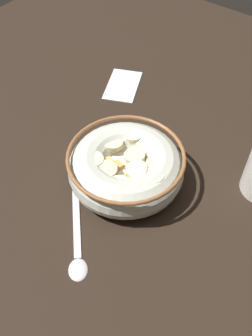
{
  "coord_description": "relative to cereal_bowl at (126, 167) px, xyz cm",
  "views": [
    {
      "loc": [
        -29.27,
        -22.63,
        46.4
      ],
      "look_at": [
        0.0,
        0.0,
        3.0
      ],
      "focal_mm": 40.2,
      "sensor_mm": 36.0,
      "label": 1
    }
  ],
  "objects": [
    {
      "name": "cereal_bowl",
      "position": [
        0.0,
        0.0,
        0.0
      ],
      "size": [
        17.7,
        17.7,
        6.0
      ],
      "color": "beige",
      "rests_on": "ground_plane"
    },
    {
      "name": "ground_plane",
      "position": [
        0.02,
        0.03,
        -4.26
      ],
      "size": [
        120.57,
        120.57,
        2.0
      ],
      "primitive_type": "cube",
      "color": "black"
    },
    {
      "name": "spoon",
      "position": [
        -13.84,
        -2.33,
        -2.94
      ],
      "size": [
        11.75,
        11.5,
        0.8
      ],
      "color": "silver",
      "rests_on": "ground_plane"
    },
    {
      "name": "folded_napkin",
      "position": [
        18.78,
        15.35,
        -3.11
      ],
      "size": [
        11.66,
        9.71,
        0.3
      ],
      "primitive_type": "cube",
      "rotation": [
        0.0,
        0.0,
        0.43
      ],
      "color": "silver",
      "rests_on": "ground_plane"
    }
  ]
}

